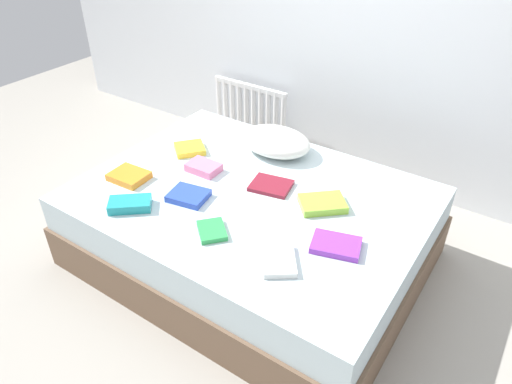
% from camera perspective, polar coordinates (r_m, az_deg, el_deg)
% --- Properties ---
extents(ground_plane, '(8.00, 8.00, 0.00)m').
position_cam_1_polar(ground_plane, '(3.05, -0.53, -7.88)').
color(ground_plane, '#9E998E').
extents(bed, '(2.00, 1.50, 0.50)m').
position_cam_1_polar(bed, '(2.89, -0.56, -4.27)').
color(bed, brown).
rests_on(bed, ground).
extents(radiator, '(0.71, 0.04, 0.49)m').
position_cam_1_polar(radiator, '(4.10, -0.73, 9.73)').
color(radiator, white).
rests_on(radiator, ground).
extents(pillow, '(0.48, 0.36, 0.15)m').
position_cam_1_polar(pillow, '(3.12, 2.39, 6.16)').
color(pillow, white).
rests_on(pillow, bed).
extents(textbook_blue, '(0.24, 0.21, 0.04)m').
position_cam_1_polar(textbook_blue, '(2.72, -8.18, -0.44)').
color(textbook_blue, '#2847B7').
rests_on(textbook_blue, bed).
extents(textbook_purple, '(0.28, 0.23, 0.03)m').
position_cam_1_polar(textbook_purple, '(2.39, 9.66, -6.35)').
color(textbook_purple, purple).
rests_on(textbook_purple, bed).
extents(textbook_green, '(0.22, 0.22, 0.03)m').
position_cam_1_polar(textbook_green, '(2.46, -5.37, -4.67)').
color(textbook_green, green).
rests_on(textbook_green, bed).
extents(textbook_orange, '(0.23, 0.19, 0.04)m').
position_cam_1_polar(textbook_orange, '(2.96, -15.12, 1.87)').
color(textbook_orange, orange).
rests_on(textbook_orange, bed).
extents(textbook_pink, '(0.21, 0.15, 0.05)m').
position_cam_1_polar(textbook_pink, '(2.95, -6.36, 2.98)').
color(textbook_pink, pink).
rests_on(textbook_pink, bed).
extents(textbook_teal, '(0.26, 0.25, 0.05)m').
position_cam_1_polar(textbook_teal, '(2.70, -15.01, -1.43)').
color(textbook_teal, teal).
rests_on(textbook_teal, bed).
extents(textbook_lime, '(0.30, 0.30, 0.04)m').
position_cam_1_polar(textbook_lime, '(2.65, 8.05, -1.40)').
color(textbook_lime, '#8CC638').
rests_on(textbook_lime, bed).
extents(textbook_maroon, '(0.27, 0.23, 0.02)m').
position_cam_1_polar(textbook_maroon, '(2.79, 1.83, 0.79)').
color(textbook_maroon, maroon).
rests_on(textbook_maroon, bed).
extents(textbook_yellow, '(0.26, 0.26, 0.04)m').
position_cam_1_polar(textbook_yellow, '(3.18, -8.04, 5.22)').
color(textbook_yellow, yellow).
rests_on(textbook_yellow, bed).
extents(textbook_white, '(0.26, 0.27, 0.03)m').
position_cam_1_polar(textbook_white, '(2.28, 2.76, -8.26)').
color(textbook_white, white).
rests_on(textbook_white, bed).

